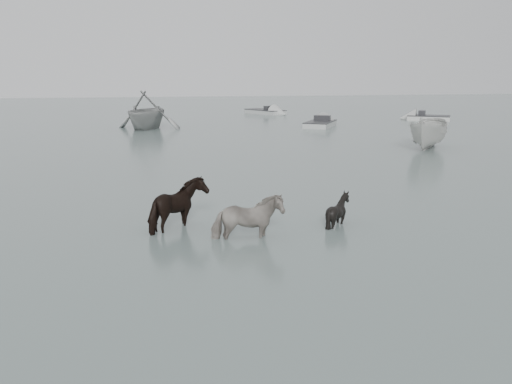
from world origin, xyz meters
TOP-DOWN VIEW (x-y plane):
  - ground at (0.00, 0.00)m, footprint 140.00×140.00m
  - pony_pinto at (0.09, 0.16)m, footprint 1.73×0.83m
  - pony_dark at (-1.47, 1.30)m, footprint 1.67×1.80m
  - pony_black at (2.64, 1.04)m, footprint 1.08×0.98m
  - rowboat_trail at (-2.58, 26.35)m, footprint 6.04×6.42m
  - boat_small at (11.65, 14.00)m, footprint 3.93×4.53m
  - skiff_port at (9.33, 25.66)m, footprint 3.80×5.03m
  - skiff_mid at (7.68, 37.51)m, footprint 4.17×5.41m
  - skiff_star at (19.13, 29.01)m, footprint 4.64×3.56m

SIDE VIEW (x-z plane):
  - ground at x=0.00m, z-range 0.00..0.00m
  - skiff_port at x=9.33m, z-range 0.00..0.75m
  - skiff_mid at x=7.68m, z-range 0.00..0.75m
  - skiff_star at x=19.13m, z-range 0.00..0.75m
  - pony_black at x=2.64m, z-range 0.00..1.10m
  - pony_pinto at x=0.09m, z-range 0.00..1.44m
  - pony_dark at x=-1.47m, z-range 0.00..1.49m
  - boat_small at x=11.65m, z-range 0.00..1.70m
  - rowboat_trail at x=-2.58m, z-range 0.00..2.70m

